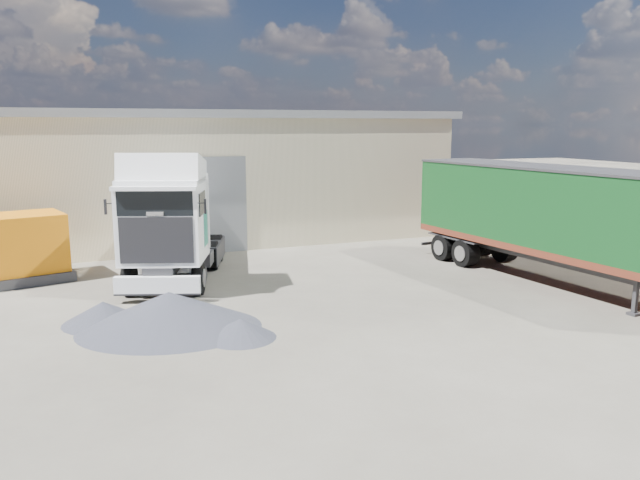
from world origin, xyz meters
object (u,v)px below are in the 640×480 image
object	(u,v)px
tractor_unit	(170,230)
orange_skip	(9,253)
panel_van	(176,233)
box_trailer	(555,213)

from	to	relation	value
tractor_unit	orange_skip	world-z (taller)	tractor_unit
orange_skip	tractor_unit	bearing A→B (deg)	-39.78
panel_van	orange_skip	xyz separation A→B (m)	(-5.11, -0.72, -0.18)
tractor_unit	panel_van	xyz separation A→B (m)	(0.57, 2.83, -0.60)
box_trailer	panel_van	size ratio (longest dim) A/B	1.96
box_trailer	tractor_unit	bearing A→B (deg)	154.41
panel_van	orange_skip	distance (m)	5.16
box_trailer	orange_skip	world-z (taller)	box_trailer
tractor_unit	panel_van	size ratio (longest dim) A/B	1.14
panel_van	orange_skip	size ratio (longest dim) A/B	1.47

